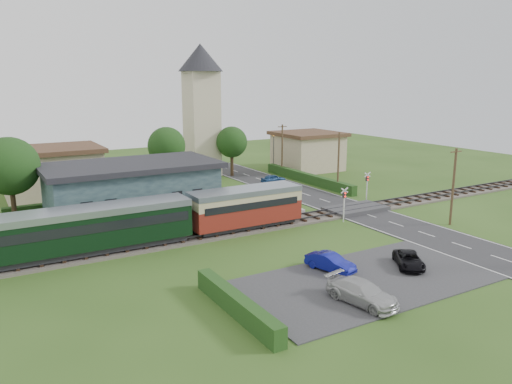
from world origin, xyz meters
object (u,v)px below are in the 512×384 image
pedestrian_far (78,229)px  car_on_road (273,179)px  station_building (132,190)px  church_tower (201,100)px  car_park_dark (409,260)px  equipment_hut (53,227)px  pedestrian_near (243,207)px  house_east (308,151)px  car_park_blue (330,262)px  house_west (52,171)px  car_park_silver (362,292)px  crossing_signal_near (344,199)px  train (37,235)px  crossing_signal_far (367,183)px

pedestrian_far → car_on_road: bearing=-55.9°
station_building → church_tower: 23.89m
church_tower → car_park_dark: size_ratio=4.84×
equipment_hut → pedestrian_near: 16.43m
house_east → car_park_blue: size_ratio=2.43×
house_west → car_on_road: 26.29m
house_west → car_park_silver: house_west is taller
crossing_signal_near → car_park_blue: (-8.81, -9.09, -1.47)m
train → pedestrian_far: (3.26, 2.97, -0.84)m
house_east → car_park_dark: size_ratio=2.42×
house_east → equipment_hut: bearing=-153.7°
pedestrian_near → pedestrian_far: size_ratio=1.03×
train → crossing_signal_near: train is taller
church_tower → crossing_signal_near: size_ratio=5.37×
church_tower → train: bearing=-133.3°
house_west → car_on_road: house_west is taller
station_building → house_east: house_east is taller
pedestrian_far → church_tower: bearing=-34.5°
equipment_hut → train: (-1.46, -3.20, 0.43)m
house_west → pedestrian_far: size_ratio=6.07×
crossing_signal_far → train: bearing=-175.9°
station_building → train: (-9.46, -8.99, -0.52)m
crossing_signal_far → car_on_road: (-3.40, 13.45, -1.54)m
crossing_signal_near → station_building: bearing=145.2°
crossing_signal_far → pedestrian_near: crossing_signal_far is taller
equipment_hut → church_tower: 33.48m
train → church_tower: bearing=46.7°
crossing_signal_near → car_park_blue: crossing_signal_near is taller
station_building → train: 13.07m
house_east → pedestrian_far: house_east is taller
crossing_signal_far → car_on_road: bearing=104.2°
crossing_signal_near → pedestrian_far: (-22.60, 5.37, -0.80)m
equipment_hut → train: train is taller
equipment_hut → car_on_road: equipment_hut is taller
train → car_park_blue: bearing=-34.0°
house_west → car_park_dark: 40.86m
crossing_signal_near → car_on_road: bearing=78.2°
pedestrian_near → house_west: bearing=-32.6°
station_building → church_tower: church_tower is taller
church_tower → car_park_silver: church_tower is taller
house_east → crossing_signal_near: 27.95m
car_park_silver → pedestrian_near: (2.44, 18.99, 0.62)m
crossing_signal_far → pedestrian_near: size_ratio=1.79×
station_building → crossing_signal_far: station_building is taller
station_building → car_park_blue: station_building is taller
car_park_dark → pedestrian_near: pedestrian_near is taller
car_park_dark → pedestrian_near: bearing=138.8°
train → car_park_silver: 22.63m
equipment_hut → church_tower: (23.00, 22.80, 8.48)m
house_west → house_east: 35.01m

